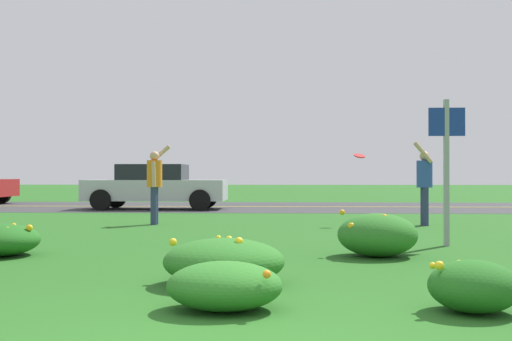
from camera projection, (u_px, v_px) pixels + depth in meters
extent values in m
plane|color=#26601E|center=(269.00, 229.00, 13.08)|extent=(120.00, 120.00, 0.00)
cube|color=#38383A|center=(276.00, 207.00, 22.22)|extent=(120.00, 7.48, 0.01)
cube|color=yellow|center=(276.00, 207.00, 22.22)|extent=(120.00, 0.16, 0.00)
ellipsoid|color=#2D7526|center=(224.00, 261.00, 6.45)|extent=(1.23, 1.12, 0.47)
sphere|color=yellow|center=(173.00, 242.00, 6.63)|extent=(0.08, 0.08, 0.08)
sphere|color=yellow|center=(239.00, 241.00, 6.28)|extent=(0.08, 0.08, 0.08)
sphere|color=yellow|center=(212.00, 252.00, 6.64)|extent=(0.05, 0.05, 0.05)
sphere|color=yellow|center=(196.00, 254.00, 6.49)|extent=(0.09, 0.09, 0.09)
sphere|color=yellow|center=(253.00, 259.00, 6.43)|extent=(0.08, 0.08, 0.08)
sphere|color=yellow|center=(229.00, 239.00, 6.85)|extent=(0.08, 0.08, 0.08)
sphere|color=yellow|center=(218.00, 238.00, 6.65)|extent=(0.06, 0.06, 0.06)
ellipsoid|color=#2D7526|center=(224.00, 286.00, 5.23)|extent=(0.95, 0.81, 0.40)
sphere|color=orange|center=(201.00, 274.00, 5.55)|extent=(0.08, 0.08, 0.08)
sphere|color=orange|center=(245.00, 281.00, 5.18)|extent=(0.08, 0.08, 0.08)
sphere|color=orange|center=(267.00, 274.00, 4.94)|extent=(0.07, 0.07, 0.07)
ellipsoid|color=#2D7526|center=(377.00, 235.00, 8.68)|extent=(1.08, 1.04, 0.59)
sphere|color=gold|center=(365.00, 227.00, 8.69)|extent=(0.06, 0.06, 0.06)
sphere|color=gold|center=(382.00, 233.00, 8.36)|extent=(0.06, 0.06, 0.06)
sphere|color=gold|center=(384.00, 217.00, 8.52)|extent=(0.08, 0.08, 0.08)
sphere|color=gold|center=(396.00, 220.00, 8.69)|extent=(0.09, 0.09, 0.09)
sphere|color=gold|center=(342.00, 212.00, 8.82)|extent=(0.08, 0.08, 0.08)
sphere|color=gold|center=(351.00, 226.00, 8.45)|extent=(0.09, 0.09, 0.09)
ellipsoid|color=#23661E|center=(474.00, 286.00, 5.15)|extent=(0.73, 0.73, 0.42)
sphere|color=yellow|center=(440.00, 265.00, 5.09)|extent=(0.07, 0.07, 0.07)
sphere|color=yellow|center=(460.00, 265.00, 5.25)|extent=(0.08, 0.08, 0.08)
sphere|color=yellow|center=(433.00, 266.00, 5.30)|extent=(0.06, 0.06, 0.06)
ellipsoid|color=#23661E|center=(1.00, 240.00, 8.73)|extent=(1.04, 1.12, 0.44)
sphere|color=yellow|center=(29.00, 228.00, 8.68)|extent=(0.09, 0.09, 0.09)
sphere|color=yellow|center=(8.00, 229.00, 8.55)|extent=(0.05, 0.05, 0.05)
sphere|color=yellow|center=(29.00, 228.00, 8.95)|extent=(0.09, 0.09, 0.09)
sphere|color=yellow|center=(14.00, 225.00, 8.82)|extent=(0.07, 0.07, 0.07)
cube|color=#93969B|center=(446.00, 173.00, 9.98)|extent=(0.07, 0.10, 2.28)
cube|color=navy|center=(447.00, 122.00, 9.95)|extent=(0.56, 0.03, 0.44)
cylinder|color=orange|center=(154.00, 174.00, 14.29)|extent=(0.34, 0.34, 0.59)
sphere|color=tan|center=(155.00, 156.00, 14.29)|extent=(0.21, 0.21, 0.21)
cylinder|color=navy|center=(155.00, 206.00, 14.37)|extent=(0.14, 0.14, 0.84)
cylinder|color=navy|center=(154.00, 206.00, 14.20)|extent=(0.14, 0.14, 0.84)
cylinder|color=tan|center=(160.00, 154.00, 14.49)|extent=(0.48, 0.09, 0.43)
cylinder|color=tan|center=(154.00, 174.00, 14.09)|extent=(0.11, 0.09, 0.56)
cylinder|color=#2D4C9E|center=(424.00, 174.00, 14.02)|extent=(0.34, 0.34, 0.59)
sphere|color=tan|center=(424.00, 156.00, 14.03)|extent=(0.21, 0.21, 0.21)
cylinder|color=navy|center=(425.00, 207.00, 13.93)|extent=(0.14, 0.14, 0.83)
cylinder|color=navy|center=(424.00, 206.00, 14.10)|extent=(0.14, 0.14, 0.83)
cylinder|color=tan|center=(423.00, 152.00, 13.83)|extent=(0.43, 0.09, 0.48)
cylinder|color=tan|center=(422.00, 175.00, 14.22)|extent=(0.11, 0.09, 0.56)
cylinder|color=red|center=(359.00, 156.00, 14.25)|extent=(0.26, 0.24, 0.14)
torus|color=red|center=(359.00, 156.00, 14.25)|extent=(0.26, 0.24, 0.14)
cylinder|color=black|center=(2.00, 195.00, 25.30)|extent=(0.66, 0.22, 0.66)
cube|color=#B7BABF|center=(156.00, 190.00, 20.73)|extent=(4.50, 1.82, 0.66)
cube|color=black|center=(153.00, 172.00, 20.73)|extent=(2.10, 1.64, 0.52)
cylinder|color=black|center=(207.00, 198.00, 21.54)|extent=(0.66, 0.22, 0.66)
cylinder|color=black|center=(200.00, 200.00, 19.76)|extent=(0.66, 0.22, 0.66)
cylinder|color=black|center=(116.00, 198.00, 21.68)|extent=(0.66, 0.22, 0.66)
cylinder|color=black|center=(101.00, 200.00, 19.91)|extent=(0.66, 0.22, 0.66)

